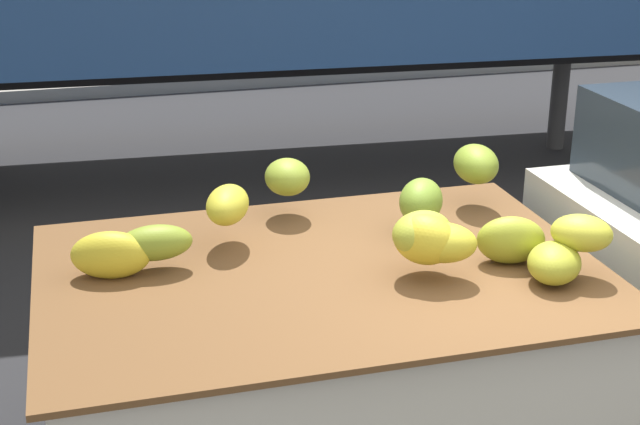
% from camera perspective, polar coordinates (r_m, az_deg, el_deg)
% --- Properties ---
extents(curb_strip, '(80.00, 0.80, 0.16)m').
position_cam_1_polar(curb_strip, '(12.92, -5.37, 8.28)').
color(curb_strip, gray).
rests_on(curb_strip, ground).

